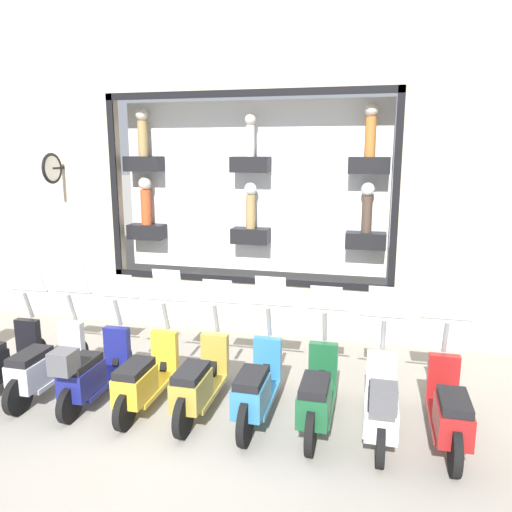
% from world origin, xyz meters
% --- Properties ---
extents(ground_plane, '(120.00, 120.00, 0.00)m').
position_xyz_m(ground_plane, '(0.00, 0.00, 0.00)').
color(ground_plane, gray).
extents(building_facade, '(1.20, 36.00, 7.46)m').
position_xyz_m(building_facade, '(3.60, 0.00, 3.79)').
color(building_facade, beige).
rests_on(building_facade, ground_plane).
extents(scooter_red_0, '(1.80, 0.61, 1.67)m').
position_xyz_m(scooter_red_0, '(0.44, -3.15, 0.44)').
color(scooter_red_0, black).
rests_on(scooter_red_0, ground_plane).
extents(scooter_white_1, '(1.79, 0.61, 1.62)m').
position_xyz_m(scooter_white_1, '(0.36, -2.40, 0.46)').
color(scooter_white_1, black).
rests_on(scooter_white_1, ground_plane).
extents(scooter_green_2, '(1.81, 0.60, 1.58)m').
position_xyz_m(scooter_green_2, '(0.43, -1.65, 0.44)').
color(scooter_green_2, black).
rests_on(scooter_green_2, ground_plane).
extents(scooter_teal_3, '(1.81, 0.60, 1.66)m').
position_xyz_m(scooter_teal_3, '(0.44, -0.91, 0.45)').
color(scooter_teal_3, black).
rests_on(scooter_teal_3, ground_plane).
extents(scooter_olive_4, '(1.80, 0.61, 1.57)m').
position_xyz_m(scooter_olive_4, '(0.43, -0.16, 0.44)').
color(scooter_olive_4, black).
rests_on(scooter_olive_4, ground_plane).
extents(scooter_yellow_5, '(1.79, 0.60, 1.68)m').
position_xyz_m(scooter_yellow_5, '(0.43, 0.59, 0.42)').
color(scooter_yellow_5, black).
rests_on(scooter_yellow_5, ground_plane).
extents(scooter_navy_6, '(1.79, 0.60, 1.56)m').
position_xyz_m(scooter_navy_6, '(0.36, 1.34, 0.46)').
color(scooter_navy_6, black).
rests_on(scooter_navy_6, ground_plane).
extents(scooter_silver_7, '(1.80, 0.61, 1.63)m').
position_xyz_m(scooter_silver_7, '(0.43, 2.09, 0.43)').
color(scooter_silver_7, black).
rests_on(scooter_silver_7, ground_plane).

